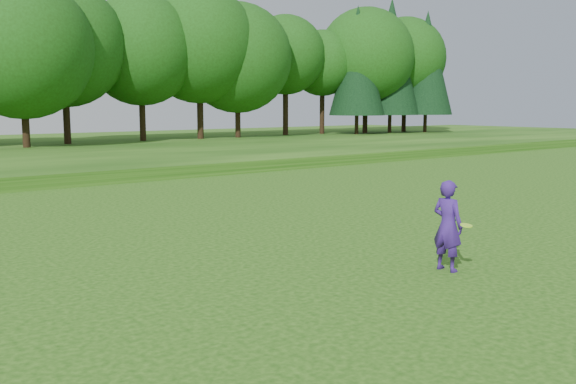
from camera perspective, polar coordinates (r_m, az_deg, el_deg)
ground at (r=12.27m, az=13.76°, el=-8.59°), size 140.00×140.00×0.00m
walking_path at (r=28.89m, az=-19.48°, el=0.60°), size 130.00×1.60×0.04m
woman at (r=13.58m, az=14.01°, el=-2.92°), size 0.47×1.00×1.89m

